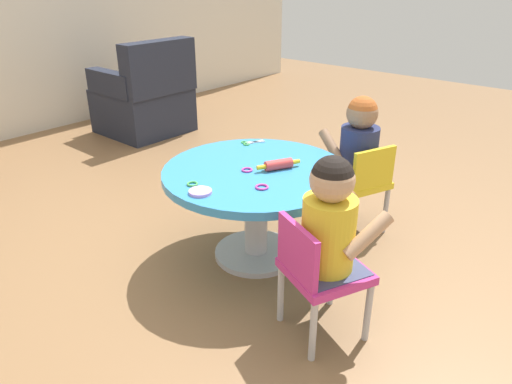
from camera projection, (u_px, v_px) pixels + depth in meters
name	position (u px, v px, depth m)	size (l,w,h in m)	color
ground_plane	(256.00, 255.00, 2.57)	(10.00, 10.00, 0.00)	olive
craft_table	(256.00, 190.00, 2.40)	(0.93, 0.93, 0.50)	silver
child_chair_left	(318.00, 271.00, 1.90)	(0.40, 0.40, 0.54)	#B7B7BC
seated_child_left	(330.00, 219.00, 1.82)	(0.42, 0.38, 0.51)	#3F4772
child_chair_right	(360.00, 182.00, 2.68)	(0.39, 0.39, 0.54)	#B7B7BC
seated_child_right	(359.00, 142.00, 2.62)	(0.38, 0.42, 0.51)	#3F4772
armchair_dark	(146.00, 100.00, 4.35)	(0.72, 0.73, 0.85)	#232838
rolling_pin	(279.00, 164.00, 2.34)	(0.22, 0.12, 0.05)	#D83F3F
craft_scissors	(250.00, 143.00, 2.70)	(0.14, 0.11, 0.01)	silver
playdough_blob_0	(200.00, 192.00, 2.10)	(0.10, 0.10, 0.01)	#CC99E5
cookie_cutter_0	(247.00, 170.00, 2.33)	(0.06, 0.06, 0.01)	#D83FA5
cookie_cutter_1	(262.00, 187.00, 2.15)	(0.06, 0.06, 0.01)	#D83FA5
cookie_cutter_2	(192.00, 184.00, 2.18)	(0.05, 0.05, 0.01)	#4CB259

